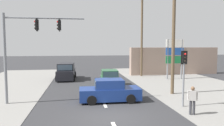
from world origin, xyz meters
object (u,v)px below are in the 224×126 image
pedestrian_at_kerb (192,99)px  utility_pole_midground_right (174,28)px  sedan_crossing_left (110,91)px  pedestal_signal_right_kerb (184,69)px  suv_kerbside_parked (66,72)px  hatchback_oncoming_mid (110,79)px  utility_pole_background_right (142,32)px  shopping_plaza_sign (175,53)px  traffic_signal_mast (25,42)px

pedestrian_at_kerb → utility_pole_midground_right: bearing=77.4°
utility_pole_midground_right → sedan_crossing_left: utility_pole_midground_right is taller
pedestal_signal_right_kerb → sedan_crossing_left: size_ratio=0.84×
utility_pole_midground_right → suv_kerbside_parked: utility_pole_midground_right is taller
pedestal_signal_right_kerb → hatchback_oncoming_mid: 8.67m
utility_pole_background_right → shopping_plaza_sign: bearing=-43.8°
suv_kerbside_parked → traffic_signal_mast: bearing=-101.9°
utility_pole_background_right → sedan_crossing_left: 13.80m
utility_pole_midground_right → hatchback_oncoming_mid: size_ratio=2.71×
pedestal_signal_right_kerb → traffic_signal_mast: bearing=166.1°
pedestal_signal_right_kerb → shopping_plaza_sign: 11.62m
shopping_plaza_sign → suv_kerbside_parked: 12.56m
utility_pole_background_right → hatchback_oncoming_mid: size_ratio=2.88×
sedan_crossing_left → hatchback_oncoming_mid: bearing=81.6°
pedestal_signal_right_kerb → shopping_plaza_sign: (4.37, 10.75, 0.57)m
utility_pole_midground_right → pedestal_signal_right_kerb: size_ratio=2.82×
pedestal_signal_right_kerb → shopping_plaza_sign: shopping_plaza_sign is taller
suv_kerbside_parked → pedestrian_at_kerb: size_ratio=2.82×
utility_pole_background_right → pedestrian_at_kerb: bearing=-96.0°
traffic_signal_mast → pedestrian_at_kerb: size_ratio=3.68×
hatchback_oncoming_mid → suv_kerbside_parked: size_ratio=0.80×
hatchback_oncoming_mid → sedan_crossing_left: sedan_crossing_left is taller
utility_pole_background_right → pedestal_signal_right_kerb: size_ratio=3.00×
utility_pole_midground_right → utility_pole_background_right: (0.43, 10.09, 0.32)m
traffic_signal_mast → hatchback_oncoming_mid: 8.98m
utility_pole_background_right → traffic_signal_mast: size_ratio=1.78×
traffic_signal_mast → sedan_crossing_left: traffic_signal_mast is taller
sedan_crossing_left → suv_kerbside_parked: size_ratio=0.93×
utility_pole_midground_right → traffic_signal_mast: (-10.88, -1.11, -1.12)m
traffic_signal_mast → suv_kerbside_parked: (2.10, 9.99, -3.26)m
utility_pole_midground_right → pedestrian_at_kerb: utility_pole_midground_right is taller
hatchback_oncoming_mid → sedan_crossing_left: (-0.83, -5.61, 0.00)m
utility_pole_background_right → pedestal_signal_right_kerb: (-1.33, -13.67, -3.17)m
utility_pole_background_right → pedestrian_at_kerb: 16.05m
traffic_signal_mast → sedan_crossing_left: bearing=-3.7°
sedan_crossing_left → shopping_plaza_sign: bearing=44.6°
traffic_signal_mast → hatchback_oncoming_mid: bearing=39.2°
pedestal_signal_right_kerb → pedestrian_at_kerb: pedestal_signal_right_kerb is taller
shopping_plaza_sign → pedestrian_at_kerb: (-4.64, -12.36, -2.06)m
traffic_signal_mast → utility_pole_midground_right: bearing=5.8°
utility_pole_midground_right → sedan_crossing_left: size_ratio=2.36×
shopping_plaza_sign → sedan_crossing_left: bearing=-135.4°
utility_pole_midground_right → sedan_crossing_left: bearing=-164.4°
pedestal_signal_right_kerb → pedestrian_at_kerb: (-0.27, -1.61, -1.49)m
pedestrian_at_kerb → sedan_crossing_left: bearing=138.0°
pedestrian_at_kerb → hatchback_oncoming_mid: bearing=109.5°
pedestal_signal_right_kerb → pedestrian_at_kerb: size_ratio=2.18×
pedestrian_at_kerb → suv_kerbside_parked: bearing=118.5°
hatchback_oncoming_mid → sedan_crossing_left: 5.67m
sedan_crossing_left → pedestrian_at_kerb: bearing=-42.0°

